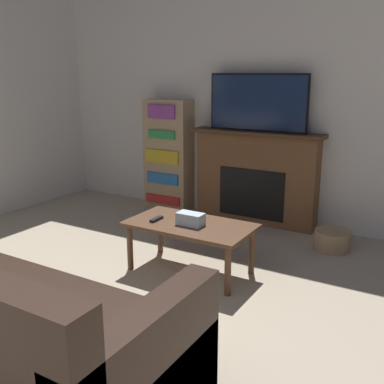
% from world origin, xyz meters
% --- Properties ---
extents(wall_back, '(6.43, 0.06, 2.70)m').
position_xyz_m(wall_back, '(0.00, 4.14, 1.35)').
color(wall_back, silver).
rests_on(wall_back, ground_plane).
extents(fireplace, '(1.46, 0.28, 1.02)m').
position_xyz_m(fireplace, '(-0.05, 3.99, 0.51)').
color(fireplace, brown).
rests_on(fireplace, ground_plane).
extents(tv, '(1.09, 0.03, 0.60)m').
position_xyz_m(tv, '(-0.05, 3.97, 1.32)').
color(tv, black).
rests_on(tv, fireplace).
extents(couch, '(1.94, 0.99, 0.90)m').
position_xyz_m(couch, '(-0.10, 0.76, 0.29)').
color(couch, black).
rests_on(couch, ground_plane).
extents(coffee_table, '(1.04, 0.57, 0.42)m').
position_xyz_m(coffee_table, '(0.00, 2.50, 0.37)').
color(coffee_table, brown).
rests_on(coffee_table, ground_plane).
extents(tissue_box, '(0.22, 0.12, 0.10)m').
position_xyz_m(tissue_box, '(0.02, 2.47, 0.47)').
color(tissue_box, silver).
rests_on(tissue_box, coffee_table).
extents(remote_control, '(0.04, 0.15, 0.02)m').
position_xyz_m(remote_control, '(-0.28, 2.42, 0.43)').
color(remote_control, black).
rests_on(remote_control, coffee_table).
extents(bookshelf, '(0.57, 0.29, 1.32)m').
position_xyz_m(bookshelf, '(-1.18, 3.97, 0.66)').
color(bookshelf, tan).
rests_on(bookshelf, ground_plane).
extents(storage_basket, '(0.34, 0.34, 0.19)m').
position_xyz_m(storage_basket, '(0.91, 3.60, 0.09)').
color(storage_basket, tan).
rests_on(storage_basket, ground_plane).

